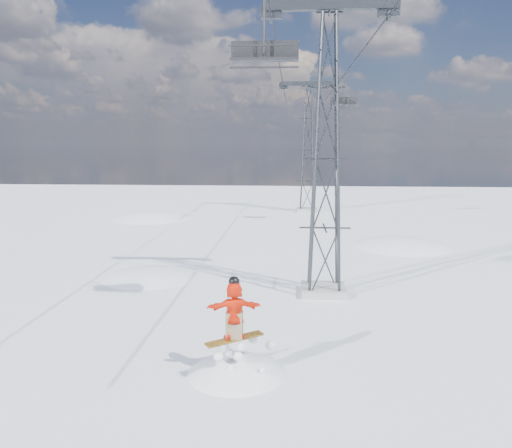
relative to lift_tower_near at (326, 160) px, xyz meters
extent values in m
plane|color=white|center=(-0.80, -8.00, -5.47)|extent=(120.00, 120.00, 0.00)
sphere|color=white|center=(-7.80, 2.00, -13.12)|extent=(16.00, 16.00, 16.00)
sphere|color=white|center=(5.20, 10.00, -14.97)|extent=(20.00, 20.00, 20.00)
sphere|color=white|center=(-12.80, 20.00, -15.87)|extent=(22.00, 22.00, 22.00)
cube|color=#999999|center=(0.00, 0.00, -5.32)|extent=(1.80, 1.80, 0.30)
cube|color=#2B2F33|center=(0.00, 0.00, 5.78)|extent=(5.00, 0.35, 0.35)
cube|color=#2B2F33|center=(-2.20, 0.00, 5.58)|extent=(0.80, 0.25, 0.50)
cube|color=#2B2F33|center=(2.20, 0.00, 5.58)|extent=(0.80, 0.25, 0.50)
cube|color=#999999|center=(0.00, 25.00, -5.32)|extent=(1.80, 1.80, 0.30)
cube|color=#2B2F33|center=(0.00, 25.00, 5.78)|extent=(5.00, 0.35, 0.35)
cube|color=#2B2F33|center=(-2.20, 25.00, 5.58)|extent=(0.80, 0.25, 0.50)
cube|color=#2B2F33|center=(2.20, 25.00, 5.58)|extent=(0.80, 0.25, 0.50)
cylinder|color=black|center=(-2.20, 11.50, 5.38)|extent=(0.06, 51.00, 0.06)
cylinder|color=black|center=(2.20, 11.50, 5.38)|extent=(0.06, 51.00, 0.06)
sphere|color=white|center=(-2.77, -7.43, -7.22)|extent=(4.40, 4.40, 4.40)
cube|color=#BC7D19|center=(-2.77, -7.73, -4.37)|extent=(1.50, 1.11, 0.10)
imported|color=#FF2B0B|center=(-2.77, -7.73, -3.59)|extent=(1.48, 0.72, 1.53)
cube|color=#7B6B4C|center=(-2.77, -7.73, -4.00)|extent=(0.48, 0.40, 0.70)
sphere|color=black|center=(-2.77, -7.73, -2.84)|extent=(0.29, 0.29, 0.29)
cylinder|color=black|center=(-2.20, -4.48, 4.26)|extent=(0.08, 0.08, 2.25)
cube|color=black|center=(-2.20, -4.48, 3.13)|extent=(2.05, 0.46, 0.08)
cube|color=black|center=(-2.20, -4.25, 3.44)|extent=(2.05, 0.06, 0.56)
cylinder|color=black|center=(-2.20, -4.73, 2.87)|extent=(2.05, 0.06, 0.06)
cylinder|color=black|center=(-2.20, -4.79, 3.49)|extent=(2.05, 0.05, 0.05)
cylinder|color=black|center=(2.20, 16.48, 4.36)|extent=(0.07, 0.07, 2.04)
cube|color=black|center=(2.20, 16.48, 3.34)|extent=(1.85, 0.42, 0.07)
cube|color=black|center=(2.20, 16.69, 3.62)|extent=(1.85, 0.06, 0.51)
cylinder|color=black|center=(2.20, 16.25, 3.11)|extent=(1.85, 0.06, 0.06)
cylinder|color=black|center=(2.20, 16.20, 3.67)|extent=(1.85, 0.05, 0.05)
camera|label=1|loc=(-1.31, -19.97, 0.67)|focal=35.00mm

